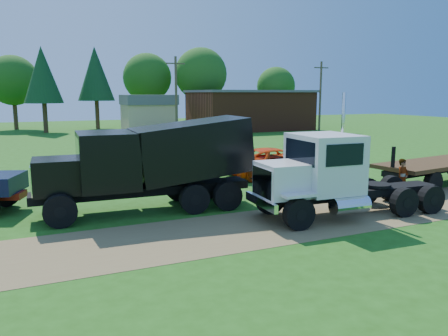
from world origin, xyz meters
name	(u,v)px	position (x,y,z in m)	size (l,w,h in m)	color
ground	(306,221)	(0.00, 0.00, 0.00)	(140.00, 140.00, 0.00)	#215011
dirt_track	(306,220)	(0.00, 0.00, 0.01)	(120.00, 4.20, 0.01)	brown
white_semi_tractor	(326,176)	(0.96, 0.16, 1.66)	(8.15, 3.08, 4.87)	black
black_dump_truck	(154,160)	(-4.93, 3.90, 2.12)	(8.94, 3.01, 3.85)	black
orange_pickup	(275,162)	(3.61, 8.54, 0.84)	(2.78, 6.02, 1.67)	#F0450B
flatbed_trailer	(445,166)	(10.89, 2.89, 0.98)	(9.19, 3.80, 2.29)	#332110
spectator_a	(402,178)	(6.24, 1.36, 0.92)	(0.67, 0.44, 1.84)	#999999
spectator_b	(181,167)	(-2.31, 8.22, 0.96)	(0.93, 0.73, 1.92)	#999999
brick_building	(249,110)	(18.00, 40.00, 2.66)	(15.40, 10.40, 5.30)	brown
tan_shed	(149,113)	(4.00, 40.00, 2.42)	(6.20, 5.40, 4.70)	tan
utility_poles	(176,95)	(6.00, 35.00, 4.71)	(42.20, 0.28, 9.00)	#473D28
tree_row	(133,79)	(4.37, 50.31, 6.98)	(53.57, 14.34, 11.72)	#3C2B18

